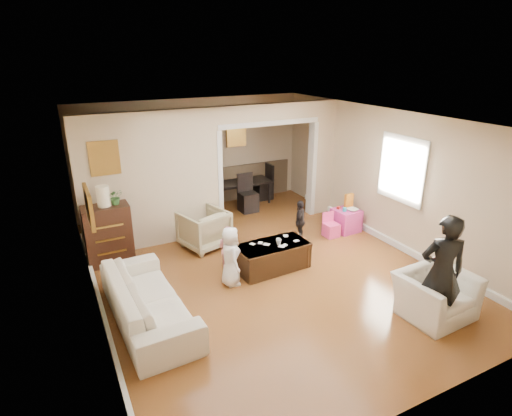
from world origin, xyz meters
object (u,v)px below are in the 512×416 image
sofa (148,299)px  dresser (108,235)px  adult_person (441,273)px  table_lamp (103,196)px  child_kneel_a (231,256)px  cyan_cup (345,209)px  armchair_front (435,295)px  dining_table (237,192)px  play_table (346,220)px  child_kneel_b (228,249)px  coffee_cup (279,242)px  child_toddler (300,221)px  armchair_back (204,229)px  coffee_table (272,256)px

sofa → dresser: (-0.20, 2.04, 0.21)m
sofa → adult_person: size_ratio=1.37×
table_lamp → child_kneel_a: 2.46m
dresser → cyan_cup: size_ratio=13.56×
armchair_front → cyan_cup: (0.68, 2.94, 0.19)m
table_lamp → dining_table: size_ratio=0.22×
table_lamp → play_table: (4.68, -0.79, -1.03)m
child_kneel_a → child_kneel_b: child_kneel_a is taller
coffee_cup → child_kneel_b: (-0.80, 0.35, -0.10)m
adult_person → child_toddler: 3.22m
child_kneel_a → child_toddler: 2.10m
child_kneel_a → table_lamp: bearing=50.9°
table_lamp → adult_person: size_ratio=0.22×
cyan_cup → child_kneel_b: size_ratio=0.10×
dining_table → dresser: bearing=-148.6°
coffee_cup → child_kneel_a: bearing=-174.0°
cyan_cup → dining_table: bearing=114.9°
table_lamp → play_table: size_ratio=0.73×
armchair_back → adult_person: 4.31m
coffee_table → sofa: bearing=-167.3°
child_kneel_a → child_toddler: size_ratio=1.16×
dresser → child_kneel_b: 2.16m
coffee_table → child_kneel_a: child_kneel_a is taller
sofa → cyan_cup: (4.38, 1.20, 0.19)m
dresser → child_toddler: size_ratio=1.26×
coffee_table → cyan_cup: 2.22m
table_lamp → child_kneel_a: table_lamp is taller
dresser → child_toddler: 3.62m
play_table → child_kneel_a: (-3.05, -0.89, 0.26)m
armchair_front → dresser: bearing=133.3°
armchair_back → coffee_cup: size_ratio=8.54×
armchair_front → table_lamp: table_lamp is taller
child_toddler → cyan_cup: bearing=133.1°
child_kneel_a → child_toddler: child_kneel_a is taller
cyan_cup → table_lamp: bearing=169.6°
dresser → coffee_table: (2.48, -1.52, -0.31)m
sofa → child_kneel_b: 1.78m
child_kneel_a → dresser: bearing=50.9°
adult_person → child_kneel_a: 3.10m
dresser → dining_table: size_ratio=0.66×
armchair_front → play_table: bearing=72.8°
adult_person → child_toddler: adult_person is taller
armchair_back → coffee_table: size_ratio=0.66×
armchair_front → dresser: (-3.90, 3.78, 0.22)m
child_kneel_b → play_table: bearing=-104.8°
armchair_back → dresser: size_ratio=0.76×
adult_person → table_lamp: bearing=-20.5°
sofa → play_table: (4.48, 1.25, -0.09)m
sofa → cyan_cup: bearing=-77.0°
adult_person → cyan_cup: bearing=-79.3°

